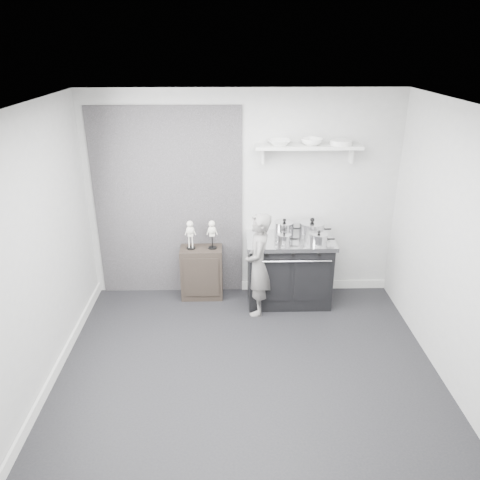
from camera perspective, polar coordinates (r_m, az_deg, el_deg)
name	(u,v)px	position (r m, az deg, el deg)	size (l,w,h in m)	color
ground	(247,372)	(5.10, 0.86, -15.78)	(4.00, 4.00, 0.00)	black
room_shell	(238,221)	(4.40, -0.25, 2.30)	(4.02, 3.62, 2.71)	#A7A7A5
wall_shelf	(308,148)	(5.85, 8.32, 11.09)	(1.30, 0.26, 0.24)	silver
stove	(289,270)	(6.15, 5.96, -3.63)	(1.11, 0.69, 0.89)	black
side_cabinet	(202,272)	(6.27, -4.67, -3.97)	(0.55, 0.32, 0.71)	black
child	(258,265)	(5.77, 2.24, -3.01)	(0.48, 0.32, 1.33)	slate
pot_back_left	(284,228)	(6.06, 5.40, 1.47)	(0.34, 0.26, 0.22)	silver
pot_back_right	(312,229)	(6.07, 8.74, 1.39)	(0.42, 0.33, 0.24)	silver
pot_front_right	(319,239)	(5.83, 9.57, 0.17)	(0.31, 0.23, 0.18)	silver
pot_front_center	(284,239)	(5.81, 5.40, 0.18)	(0.26, 0.17, 0.14)	silver
skeleton_full	(190,233)	(6.04, -6.08, 0.90)	(0.12, 0.08, 0.44)	silver
skeleton_torso	(212,232)	(6.03, -3.42, 0.92)	(0.12, 0.08, 0.44)	silver
bowl_large	(279,142)	(5.78, 4.81, 11.78)	(0.28, 0.28, 0.07)	white
bowl_small	(312,142)	(5.84, 8.72, 11.76)	(0.26, 0.26, 0.08)	white
plate_stack	(341,142)	(5.91, 12.21, 11.55)	(0.27, 0.27, 0.06)	silver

